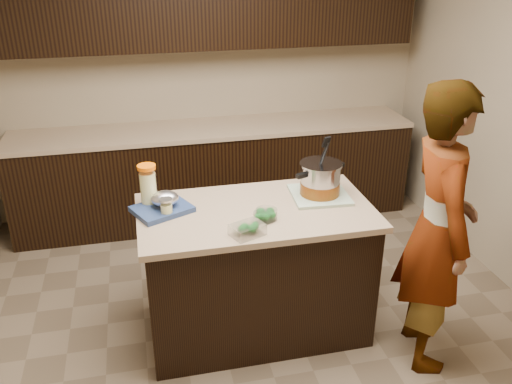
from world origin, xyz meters
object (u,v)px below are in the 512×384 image
island (256,270)px  stock_pot (320,181)px  lemonade_pitcher (148,188)px  person (438,230)px

island → stock_pot: (0.45, 0.10, 0.56)m
lemonade_pitcher → person: 1.75m
stock_pot → person: size_ratio=0.22×
stock_pot → person: person is taller
lemonade_pitcher → stock_pot: bearing=-4.9°
person → lemonade_pitcher: bearing=80.2°
lemonade_pitcher → person: (1.62, -0.65, -0.14)m
lemonade_pitcher → person: person is taller
lemonade_pitcher → island: bearing=-16.5°
stock_pot → person: 0.78m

